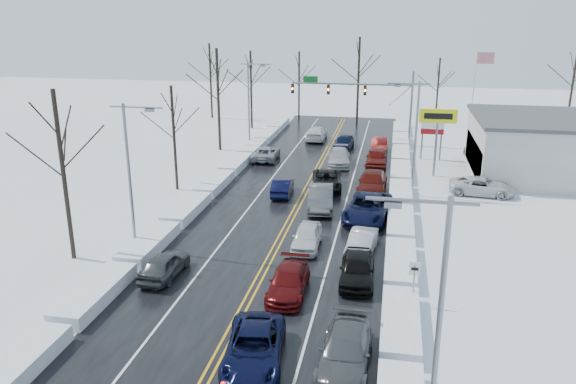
% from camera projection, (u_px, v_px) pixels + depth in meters
% --- Properties ---
extents(ground, '(160.00, 160.00, 0.00)m').
position_uv_depth(ground, '(283.00, 234.00, 36.98)').
color(ground, silver).
rests_on(ground, ground).
extents(road_surface, '(14.00, 84.00, 0.01)m').
position_uv_depth(road_surface, '(289.00, 223.00, 38.84)').
color(road_surface, black).
rests_on(road_surface, ground).
extents(snow_bank_left, '(1.75, 72.00, 0.75)m').
position_uv_depth(snow_bank_left, '(185.00, 216.00, 40.21)').
color(snow_bank_left, white).
rests_on(snow_bank_left, ground).
extents(snow_bank_right, '(1.75, 72.00, 0.75)m').
position_uv_depth(snow_bank_right, '(400.00, 231.00, 37.49)').
color(snow_bank_right, white).
rests_on(snow_bank_right, ground).
extents(traffic_signal_mast, '(13.28, 0.39, 8.00)m').
position_uv_depth(traffic_signal_mast, '(364.00, 94.00, 60.85)').
color(traffic_signal_mast, slate).
rests_on(traffic_signal_mast, ground).
extents(tires_plus_sign, '(3.20, 0.34, 6.00)m').
position_uv_depth(tires_plus_sign, '(438.00, 121.00, 48.52)').
color(tires_plus_sign, slate).
rests_on(tires_plus_sign, ground).
extents(used_vehicles_sign, '(2.20, 0.22, 4.65)m').
position_uv_depth(used_vehicles_sign, '(433.00, 126.00, 54.65)').
color(used_vehicles_sign, slate).
rests_on(used_vehicles_sign, ground).
extents(speed_limit_sign, '(0.55, 0.09, 2.35)m').
position_uv_depth(speed_limit_sign, '(414.00, 276.00, 27.53)').
color(speed_limit_sign, slate).
rests_on(speed_limit_sign, ground).
extents(flagpole, '(1.87, 1.20, 10.00)m').
position_uv_depth(flagpole, '(475.00, 90.00, 60.49)').
color(flagpole, silver).
rests_on(flagpole, ground).
extents(streetlight_se, '(3.20, 0.25, 9.00)m').
position_uv_depth(streetlight_se, '(433.00, 311.00, 17.04)').
color(streetlight_se, slate).
rests_on(streetlight_se, ground).
extents(streetlight_ne, '(3.20, 0.25, 9.00)m').
position_uv_depth(streetlight_ne, '(414.00, 130.00, 43.21)').
color(streetlight_ne, slate).
rests_on(streetlight_ne, ground).
extents(streetlight_sw, '(3.20, 0.25, 9.00)m').
position_uv_depth(streetlight_sw, '(132.00, 166.00, 33.09)').
color(streetlight_sw, slate).
rests_on(streetlight_sw, ground).
extents(streetlight_nw, '(3.20, 0.25, 9.00)m').
position_uv_depth(streetlight_nw, '(250.00, 98.00, 59.27)').
color(streetlight_nw, slate).
rests_on(streetlight_nw, ground).
extents(tree_left_b, '(4.00, 4.00, 10.00)m').
position_uv_depth(tree_left_b, '(60.00, 143.00, 31.28)').
color(tree_left_b, '#2D231C').
rests_on(tree_left_b, ground).
extents(tree_left_c, '(3.40, 3.40, 8.50)m').
position_uv_depth(tree_left_c, '(173.00, 118.00, 44.51)').
color(tree_left_c, '#2D231C').
rests_on(tree_left_c, ground).
extents(tree_left_d, '(4.20, 4.20, 10.50)m').
position_uv_depth(tree_left_d, '(218.00, 80.00, 57.30)').
color(tree_left_d, '#2D231C').
rests_on(tree_left_d, ground).
extents(tree_left_e, '(3.80, 3.80, 9.50)m').
position_uv_depth(tree_left_e, '(251.00, 75.00, 68.66)').
color(tree_left_e, '#2D231C').
rests_on(tree_left_e, ground).
extents(tree_far_a, '(4.00, 4.00, 10.00)m').
position_uv_depth(tree_far_a, '(210.00, 66.00, 75.45)').
color(tree_far_a, '#2D231C').
rests_on(tree_far_a, ground).
extents(tree_far_b, '(3.60, 3.60, 9.00)m').
position_uv_depth(tree_far_b, '(299.00, 72.00, 74.45)').
color(tree_far_b, '#2D231C').
rests_on(tree_far_b, ground).
extents(tree_far_c, '(4.40, 4.40, 11.00)m').
position_uv_depth(tree_far_c, '(359.00, 64.00, 70.72)').
color(tree_far_c, '#2D231C').
rests_on(tree_far_c, ground).
extents(tree_far_d, '(3.40, 3.40, 8.50)m').
position_uv_depth(tree_far_d, '(439.00, 78.00, 70.87)').
color(tree_far_d, '#2D231C').
rests_on(tree_far_d, ground).
extents(tree_far_e, '(4.20, 4.20, 10.50)m').
position_uv_depth(tree_far_e, '(575.00, 69.00, 68.05)').
color(tree_far_e, '#2D231C').
rests_on(tree_far_e, ground).
extents(queued_car_2, '(3.01, 5.41, 1.43)m').
position_uv_depth(queued_car_2, '(254.00, 362.00, 23.45)').
color(queued_car_2, black).
rests_on(queued_car_2, ground).
extents(queued_car_3, '(1.97, 4.65, 1.34)m').
position_uv_depth(queued_car_3, '(289.00, 293.00, 29.20)').
color(queued_car_3, '#4F0A0C').
rests_on(queued_car_3, ground).
extents(queued_car_4, '(1.74, 4.16, 1.41)m').
position_uv_depth(queued_car_4, '(307.00, 247.00, 34.92)').
color(queued_car_4, silver).
rests_on(queued_car_4, ground).
extents(queued_car_5, '(2.37, 5.30, 1.69)m').
position_uv_depth(queued_car_5, '(320.00, 209.00, 41.76)').
color(queued_car_5, '#45484A').
rests_on(queued_car_5, ground).
extents(queued_car_6, '(3.00, 5.41, 1.43)m').
position_uv_depth(queued_car_6, '(326.00, 188.00, 46.55)').
color(queued_car_6, black).
rests_on(queued_car_6, ground).
extents(queued_car_7, '(2.58, 5.35, 1.50)m').
position_uv_depth(queued_car_7, '(339.00, 165.00, 53.79)').
color(queued_car_7, '#A3A5AB').
rests_on(queued_car_7, ground).
extents(queued_car_8, '(2.18, 4.61, 1.52)m').
position_uv_depth(queued_car_8, '(344.00, 149.00, 59.84)').
color(queued_car_8, black).
rests_on(queued_car_8, ground).
extents(queued_car_11, '(2.22, 5.13, 1.47)m').
position_uv_depth(queued_car_11, '(345.00, 366.00, 23.20)').
color(queued_car_11, '#444649').
rests_on(queued_car_11, ground).
extents(queued_car_12, '(1.99, 4.62, 1.55)m').
position_uv_depth(queued_car_12, '(357.00, 281.00, 30.48)').
color(queued_car_12, black).
rests_on(queued_car_12, ground).
extents(queued_car_13, '(1.89, 4.31, 1.38)m').
position_uv_depth(queued_car_13, '(361.00, 254.00, 33.98)').
color(queued_car_13, '#A3A5AB').
rests_on(queued_car_13, ground).
extents(queued_car_14, '(3.56, 6.45, 1.71)m').
position_uv_depth(queued_car_14, '(367.00, 219.00, 39.60)').
color(queued_car_14, black).
rests_on(queued_car_14, ground).
extents(queued_car_15, '(2.38, 5.55, 1.59)m').
position_uv_depth(queued_car_15, '(372.00, 192.00, 45.67)').
color(queued_car_15, '#490F09').
rests_on(queued_car_15, ground).
extents(queued_car_16, '(1.95, 4.81, 1.64)m').
position_uv_depth(queued_car_16, '(376.00, 166.00, 53.33)').
color(queued_car_16, '#550E0B').
rests_on(queued_car_16, ground).
extents(queued_car_17, '(1.70, 4.68, 1.53)m').
position_uv_depth(queued_car_17, '(379.00, 153.00, 58.32)').
color(queued_car_17, '#4B0B0A').
rests_on(queued_car_17, ground).
extents(oncoming_car_0, '(1.70, 4.19, 1.35)m').
position_uv_depth(oncoming_car_0, '(282.00, 195.00, 44.90)').
color(oncoming_car_0, black).
rests_on(oncoming_car_0, ground).
extents(oncoming_car_1, '(2.43, 4.94, 1.35)m').
position_uv_depth(oncoming_car_1, '(266.00, 160.00, 55.54)').
color(oncoming_car_1, '#979A9F').
rests_on(oncoming_car_1, ground).
extents(oncoming_car_2, '(2.28, 5.39, 1.55)m').
position_uv_depth(oncoming_car_2, '(316.00, 140.00, 64.12)').
color(oncoming_car_2, silver).
rests_on(oncoming_car_2, ground).
extents(oncoming_car_3, '(1.82, 4.17, 1.40)m').
position_uv_depth(oncoming_car_3, '(165.00, 276.00, 31.10)').
color(oncoming_car_3, '#3D4042').
rests_on(oncoming_car_3, ground).
extents(parked_car_0, '(5.30, 2.82, 1.42)m').
position_uv_depth(parked_car_0, '(481.00, 195.00, 44.90)').
color(parked_car_0, silver).
rests_on(parked_car_0, ground).
extents(parked_car_1, '(2.94, 5.89, 1.64)m').
position_uv_depth(parked_car_1, '(507.00, 179.00, 49.24)').
color(parked_car_1, '#3E4143').
rests_on(parked_car_1, ground).
extents(parked_car_2, '(1.96, 4.17, 1.38)m').
position_uv_depth(parked_car_2, '(474.00, 158.00, 56.27)').
color(parked_car_2, black).
rests_on(parked_car_2, ground).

